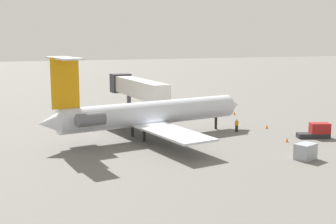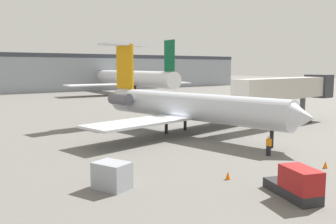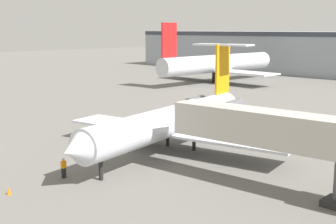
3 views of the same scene
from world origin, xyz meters
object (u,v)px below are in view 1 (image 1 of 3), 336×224
at_px(jet_bridge, 135,88).
at_px(traffic_cone_near, 287,140).
at_px(baggage_tug_lead, 317,131).
at_px(cargo_container_uld, 305,151).
at_px(traffic_cone_mid, 234,113).
at_px(ground_crew_marshaller, 237,125).
at_px(regional_jet, 147,113).
at_px(traffic_cone_far, 267,127).

relative_size(jet_bridge, traffic_cone_near, 34.34).
height_order(baggage_tug_lead, cargo_container_uld, baggage_tug_lead).
distance_m(traffic_cone_near, traffic_cone_mid, 19.63).
relative_size(baggage_tug_lead, cargo_container_uld, 1.65).
distance_m(jet_bridge, traffic_cone_mid, 16.84).
relative_size(cargo_container_uld, traffic_cone_near, 4.66).
relative_size(ground_crew_marshaller, traffic_cone_near, 3.07).
bearing_deg(traffic_cone_mid, traffic_cone_near, 170.10).
xyz_separation_m(ground_crew_marshaller, cargo_container_uld, (-14.69, 0.03, -0.03)).
xyz_separation_m(ground_crew_marshaller, traffic_cone_mid, (11.84, -6.17, -0.58)).
xyz_separation_m(regional_jet, jet_bridge, (15.23, -2.93, 1.51)).
bearing_deg(cargo_container_uld, ground_crew_marshaller, -0.13).
relative_size(regional_jet, jet_bridge, 1.50).
relative_size(jet_bridge, ground_crew_marshaller, 11.17).
bearing_deg(jet_bridge, traffic_cone_far, -136.59).
bearing_deg(traffic_cone_mid, cargo_container_uld, 166.85).
bearing_deg(jet_bridge, baggage_tug_lead, -142.75).
relative_size(cargo_container_uld, traffic_cone_mid, 4.66).
bearing_deg(jet_bridge, ground_crew_marshaller, -148.80).
bearing_deg(traffic_cone_near, ground_crew_marshaller, 20.43).
bearing_deg(baggage_tug_lead, ground_crew_marshaller, 48.17).
height_order(baggage_tug_lead, traffic_cone_near, baggage_tug_lead).
distance_m(regional_jet, ground_crew_marshaller, 12.75).
relative_size(traffic_cone_near, traffic_cone_far, 1.00).
xyz_separation_m(traffic_cone_mid, traffic_cone_far, (-11.44, 1.16, 0.00)).
bearing_deg(traffic_cone_mid, traffic_cone_far, 174.22).
relative_size(ground_crew_marshaller, traffic_cone_mid, 3.07).
bearing_deg(ground_crew_marshaller, traffic_cone_far, -85.45).
bearing_deg(cargo_container_uld, traffic_cone_far, -18.47).
relative_size(regional_jet, ground_crew_marshaller, 16.78).
xyz_separation_m(traffic_cone_near, traffic_cone_far, (7.89, -2.22, 0.00)).
distance_m(cargo_container_uld, traffic_cone_near, 7.76).
bearing_deg(jet_bridge, traffic_cone_mid, -104.20).
xyz_separation_m(ground_crew_marshaller, baggage_tug_lead, (-6.87, -7.67, -0.02)).
relative_size(ground_crew_marshaller, traffic_cone_far, 3.07).
bearing_deg(regional_jet, cargo_container_uld, -140.77).
bearing_deg(traffic_cone_far, regional_jet, 89.36).
height_order(ground_crew_marshaller, traffic_cone_far, ground_crew_marshaller).
xyz_separation_m(jet_bridge, baggage_tug_lead, (-22.69, -17.26, -3.87)).
distance_m(regional_jet, cargo_container_uld, 19.88).
bearing_deg(traffic_cone_far, traffic_cone_mid, -5.78).
height_order(jet_bridge, cargo_container_uld, jet_bridge).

